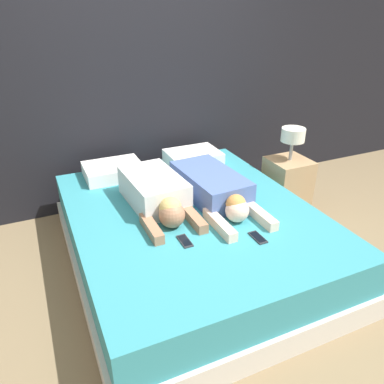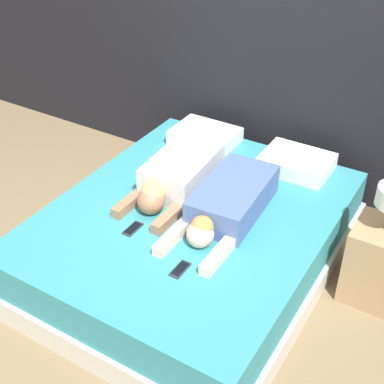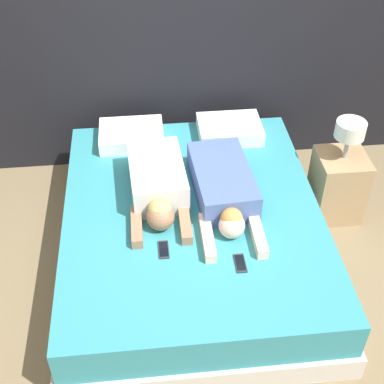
{
  "view_description": "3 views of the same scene",
  "coord_description": "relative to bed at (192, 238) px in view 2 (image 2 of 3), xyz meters",
  "views": [
    {
      "loc": [
        -1.0,
        -2.23,
        1.86
      ],
      "look_at": [
        0.0,
        0.0,
        0.62
      ],
      "focal_mm": 35.0,
      "sensor_mm": 36.0,
      "label": 1
    },
    {
      "loc": [
        1.48,
        -2.43,
        2.58
      ],
      "look_at": [
        0.0,
        0.0,
        0.62
      ],
      "focal_mm": 50.0,
      "sensor_mm": 36.0,
      "label": 2
    },
    {
      "loc": [
        -0.28,
        -2.67,
        2.91
      ],
      "look_at": [
        0.0,
        0.0,
        0.62
      ],
      "focal_mm": 50.0,
      "sensor_mm": 36.0,
      "label": 3
    }
  ],
  "objects": [
    {
      "name": "ground_plane",
      "position": [
        0.0,
        0.0,
        -0.23
      ],
      "size": [
        12.0,
        12.0,
        0.0
      ],
      "primitive_type": "plane",
      "color": "#7F6B4C"
    },
    {
      "name": "wall_back",
      "position": [
        0.0,
        1.24,
        1.07
      ],
      "size": [
        12.0,
        0.06,
        2.6
      ],
      "color": "black",
      "rests_on": "ground_plane"
    },
    {
      "name": "bed",
      "position": [
        0.0,
        0.0,
        0.0
      ],
      "size": [
        1.8,
        2.18,
        0.47
      ],
      "color": "beige",
      "rests_on": "ground_plane"
    },
    {
      "name": "pillow_head_left",
      "position": [
        -0.39,
        0.84,
        0.29
      ],
      "size": [
        0.5,
        0.38,
        0.12
      ],
      "color": "white",
      "rests_on": "bed"
    },
    {
      "name": "pillow_head_right",
      "position": [
        0.39,
        0.84,
        0.29
      ],
      "size": [
        0.5,
        0.38,
        0.12
      ],
      "color": "white",
      "rests_on": "bed"
    },
    {
      "name": "person_left",
      "position": [
        -0.22,
        0.15,
        0.35
      ],
      "size": [
        0.4,
        0.89,
        0.23
      ],
      "color": "silver",
      "rests_on": "bed"
    },
    {
      "name": "person_right",
      "position": [
        0.23,
        0.08,
        0.34
      ],
      "size": [
        0.42,
        1.02,
        0.21
      ],
      "color": "#4C66A5",
      "rests_on": "bed"
    },
    {
      "name": "cell_phone_left",
      "position": [
        -0.22,
        -0.36,
        0.24
      ],
      "size": [
        0.06,
        0.15,
        0.01
      ],
      "color": "#2D2D33",
      "rests_on": "bed"
    },
    {
      "name": "cell_phone_right",
      "position": [
        0.24,
        -0.53,
        0.24
      ],
      "size": [
        0.06,
        0.15,
        0.01
      ],
      "color": "#2D2D33",
      "rests_on": "bed"
    },
    {
      "name": "nightstand",
      "position": [
        1.17,
        0.36,
        0.08
      ],
      "size": [
        0.37,
        0.37,
        0.85
      ],
      "color": "tan",
      "rests_on": "ground_plane"
    }
  ]
}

